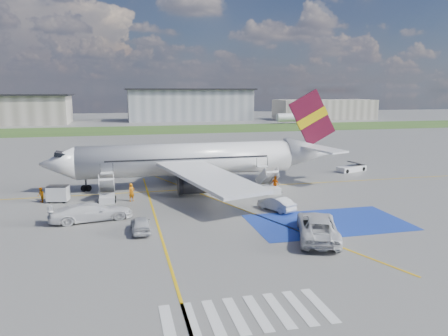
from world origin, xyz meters
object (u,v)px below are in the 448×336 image
at_px(gpu_cart, 58,195).
at_px(car_silver_a, 141,224).
at_px(airliner, 199,159).
at_px(belt_loader, 352,169).
at_px(van_white_a, 318,222).
at_px(car_silver_b, 276,204).
at_px(van_white_b, 91,209).

distance_m(gpu_cart, car_silver_a, 14.62).
xyz_separation_m(airliner, belt_loader, (23.60, 4.36, -3.01)).
bearing_deg(van_white_a, car_silver_b, -66.32).
distance_m(car_silver_a, van_white_a, 14.61).
height_order(gpu_cart, van_white_b, van_white_b).
xyz_separation_m(airliner, gpu_cart, (-16.06, -4.52, -2.58)).
bearing_deg(van_white_b, car_silver_b, -101.88).
height_order(gpu_cart, car_silver_b, gpu_cart).
height_order(belt_loader, car_silver_b, belt_loader).
bearing_deg(van_white_a, airliner, -54.16).
distance_m(car_silver_b, van_white_a, 8.30).
bearing_deg(van_white_a, van_white_b, -5.89).
bearing_deg(car_silver_a, van_white_a, 160.83).
xyz_separation_m(belt_loader, car_silver_b, (-18.24, -17.48, 0.31)).
relative_size(airliner, gpu_cart, 15.47).
bearing_deg(van_white_b, van_white_a, -126.00).
height_order(gpu_cart, belt_loader, gpu_cart).
distance_m(gpu_cart, van_white_b, 8.72).
relative_size(car_silver_a, car_silver_b, 0.94).
xyz_separation_m(gpu_cart, belt_loader, (39.66, 8.88, -0.43)).
xyz_separation_m(car_silver_a, van_white_b, (-4.22, 4.38, 0.41)).
relative_size(car_silver_b, van_white_b, 0.76).
xyz_separation_m(car_silver_a, van_white_a, (13.84, -4.65, 0.54)).
height_order(airliner, gpu_cart, airliner).
relative_size(van_white_a, van_white_b, 1.17).
xyz_separation_m(car_silver_b, van_white_a, (0.43, -8.28, 0.53)).
distance_m(airliner, van_white_b, 17.57).
xyz_separation_m(van_white_a, van_white_b, (-18.06, 9.03, -0.14)).
distance_m(belt_loader, van_white_a, 31.32).
distance_m(airliner, van_white_a, 22.28).
bearing_deg(car_silver_b, gpu_cart, -45.58).
distance_m(car_silver_a, van_white_b, 6.09).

